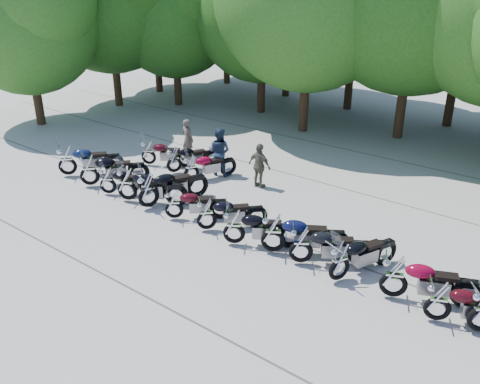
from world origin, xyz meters
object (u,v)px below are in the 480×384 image
Objects in this scene: motorcycle_8 at (273,232)px; motorcycle_2 at (108,180)px; motorcycle_12 at (439,300)px; motorcycle_0 at (67,160)px; rider_2 at (260,166)px; motorcycle_16 at (191,168)px; motorcycle_9 at (301,244)px; rider_1 at (219,152)px; motorcycle_10 at (340,260)px; motorcycle_6 at (207,213)px; motorcycle_3 at (127,183)px; motorcycle_15 at (174,159)px; rider_0 at (188,139)px; motorcycle_7 at (234,226)px; motorcycle_5 at (174,203)px; motorcycle_1 at (89,169)px; motorcycle_11 at (395,275)px; motorcycle_14 at (148,151)px; motorcycle_4 at (148,189)px.

motorcycle_2 is at bearing 59.86° from motorcycle_8.
motorcycle_0 is at bearing 64.28° from motorcycle_12.
motorcycle_12 is at bearing 158.46° from rider_2.
motorcycle_8 is 1.13× the size of motorcycle_16.
rider_1 is (-5.93, 3.68, 0.30)m from motorcycle_9.
motorcycle_10 is at bearing -174.21° from motorcycle_16.
motorcycle_0 is 7.43m from rider_2.
motorcycle_3 is at bearing 43.93° from motorcycle_6.
motorcycle_10 is 1.06× the size of motorcycle_16.
rider_2 is at bearing 13.15° from motorcycle_9.
rider_0 is (-0.74, 1.59, 0.25)m from motorcycle_15.
motorcycle_7 is at bearing 63.15° from motorcycle_9.
motorcycle_7 is at bearing 120.69° from rider_2.
motorcycle_5 is at bearing 61.01° from motorcycle_8.
motorcycle_8 is at bearing -136.88° from motorcycle_1.
motorcycle_10 is 6.38m from rider_2.
motorcycle_1 is at bearing 49.23° from motorcycle_5.
motorcycle_15 is 1.14× the size of rider_1.
motorcycle_2 reaches higher than motorcycle_5.
motorcycle_6 is 7.03m from motorcycle_12.
rider_0 is (0.80, 4.41, 0.16)m from motorcycle_1.
motorcycle_16 is at bearing 50.24° from motorcycle_12.
motorcycle_5 is at bearing -138.67° from motorcycle_0.
motorcycle_3 is 3.55m from motorcycle_6.
rider_2 is (1.96, -0.07, -0.10)m from rider_1.
motorcycle_6 is 3.79m from rider_2.
motorcycle_9 reaches higher than motorcycle_7.
motorcycle_9 reaches higher than motorcycle_16.
motorcycle_3 is 6.84m from motorcycle_9.
motorcycle_11 is 1.17m from motorcycle_12.
motorcycle_8 is 1.41× the size of rider_0.
motorcycle_2 is 5.74m from motorcycle_7.
motorcycle_15 is at bearing -95.60° from motorcycle_0.
motorcycle_2 is at bearing 49.61° from rider_2.
motorcycle_16 reaches higher than motorcycle_5.
motorcycle_15 is at bearing -14.50° from motorcycle_3.
motorcycle_1 is 2.82m from motorcycle_14.
motorcycle_11 is 1.37× the size of rider_0.
motorcycle_11 is 1.10× the size of motorcycle_14.
motorcycle_8 is at bearing -138.07° from motorcycle_14.
motorcycle_7 reaches higher than motorcycle_5.
motorcycle_6 is at bearing -121.54° from motorcycle_2.
motorcycle_3 is at bearing 64.73° from motorcycle_12.
motorcycle_0 is at bearing 20.08° from motorcycle_4.
motorcycle_1 reaches higher than motorcycle_15.
motorcycle_8 is at bearing 130.50° from rider_1.
motorcycle_6 is 0.89× the size of motorcycle_8.
motorcycle_10 reaches higher than motorcycle_5.
motorcycle_3 is 1.09× the size of motorcycle_10.
motorcycle_14 reaches higher than motorcycle_2.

